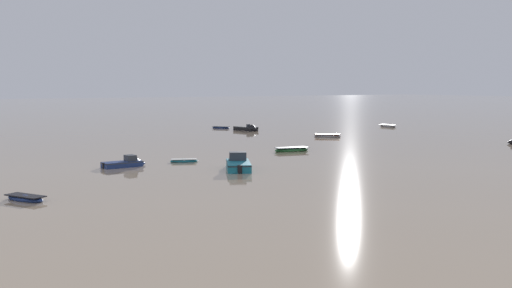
% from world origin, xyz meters
% --- Properties ---
extents(rowboat_moored_0, '(4.93, 2.51, 0.74)m').
position_xyz_m(rowboat_moored_0, '(10.59, 54.39, 0.20)').
color(rowboat_moored_0, '#23602D').
rests_on(rowboat_moored_0, ground).
extents(motorboat_moored_1, '(3.14, 5.97, 1.95)m').
position_xyz_m(motorboat_moored_1, '(24.55, 87.36, 0.27)').
color(motorboat_moored_1, black).
rests_on(motorboat_moored_1, ground).
extents(rowboat_moored_1, '(2.76, 3.73, 0.56)m').
position_xyz_m(rowboat_moored_1, '(-25.62, 38.34, 0.15)').
color(rowboat_moored_1, navy).
rests_on(rowboat_moored_1, ground).
extents(rowboat_moored_2, '(4.17, 4.32, 0.71)m').
position_xyz_m(rowboat_moored_2, '(28.21, 68.44, 0.19)').
color(rowboat_moored_2, gray).
rests_on(rowboat_moored_2, ground).
extents(rowboat_moored_3, '(3.24, 2.21, 0.49)m').
position_xyz_m(rowboat_moored_3, '(-5.97, 52.12, 0.13)').
color(rowboat_moored_3, '#197084').
rests_on(rowboat_moored_3, ground).
extents(motorboat_moored_4, '(4.88, 1.97, 1.81)m').
position_xyz_m(motorboat_moored_4, '(-12.54, 51.94, 0.27)').
color(motorboat_moored_4, navy).
rests_on(motorboat_moored_4, ground).
extents(motorboat_moored_5, '(5.11, 6.88, 2.50)m').
position_xyz_m(motorboat_moored_5, '(-3.48, 44.51, 0.38)').
color(motorboat_moored_5, '#197084').
rests_on(motorboat_moored_5, ground).
extents(rowboat_moored_5, '(1.52, 4.19, 0.66)m').
position_xyz_m(rowboat_moored_5, '(54.37, 80.49, 0.18)').
color(rowboat_moored_5, gray).
rests_on(rowboat_moored_5, ground).
extents(rowboat_moored_6, '(3.22, 3.66, 0.58)m').
position_xyz_m(rowboat_moored_6, '(23.02, 95.51, 0.16)').
color(rowboat_moored_6, navy).
rests_on(rowboat_moored_6, ground).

